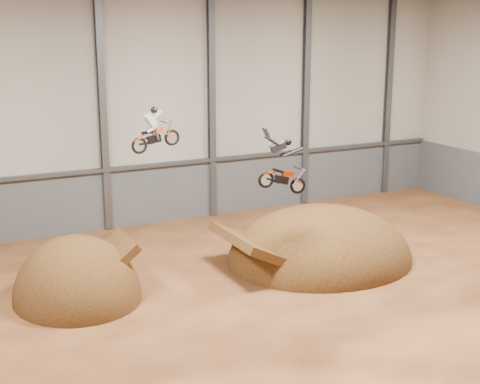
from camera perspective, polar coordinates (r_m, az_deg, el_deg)
name	(u,v)px	position (r m, az deg, el deg)	size (l,w,h in m)	color
floor	(287,313)	(28.07, 4.01, -10.27)	(40.00, 40.00, 0.00)	#502A15
back_wall	(158,106)	(39.49, -7.02, 7.32)	(40.00, 0.10, 14.00)	#ACA598
lower_band_back	(161,193)	(40.34, -6.75, -0.12)	(39.80, 0.18, 3.50)	#53545A
steel_rail	(161,164)	(39.80, -6.75, 2.35)	(39.80, 0.35, 0.20)	#47494F
steel_column_2	(103,109)	(38.32, -11.64, 6.94)	(0.40, 0.36, 13.90)	#47494F
steel_column_3	(212,103)	(40.54, -2.44, 7.58)	(0.40, 0.36, 13.90)	#47494F
steel_column_4	(306,98)	(43.68, 5.64, 7.99)	(0.40, 0.36, 13.90)	#47494F
steel_column_5	(388,93)	(47.55, 12.53, 8.21)	(0.40, 0.36, 13.90)	#47494F
takeoff_ramp	(78,298)	(30.31, -13.66, -8.76)	(5.47, 6.31, 5.47)	#361F0D
landing_ramp	(320,260)	(34.16, 6.81, -5.82)	(9.57, 8.47, 5.52)	#361F0D
fmx_rider_a	(157,126)	(29.88, -7.14, 5.58)	(2.28, 0.87, 2.06)	#C1461A
fmx_rider_b	(280,162)	(29.04, 3.47, 2.60)	(3.01, 0.86, 2.58)	#BA2C08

